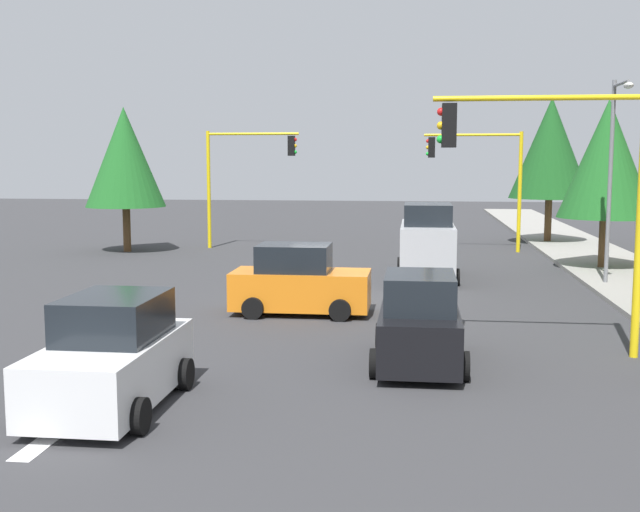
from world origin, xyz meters
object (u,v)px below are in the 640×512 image
traffic_signal_far_left (481,167)px  street_lamp_curbside (614,160)px  traffic_signal_near_left (558,170)px  tree_roadside_far (551,148)px  traffic_signal_far_right (244,166)px  car_black (419,323)px  delivery_van_silver (427,244)px  tree_roadside_mid (607,159)px  tree_opposite_side (125,157)px  car_white (112,357)px  car_orange (299,282)px

traffic_signal_far_left → street_lamp_curbside: size_ratio=0.81×
traffic_signal_near_left → tree_roadside_far: bearing=171.0°
traffic_signal_far_right → street_lamp_curbside: street_lamp_curbside is taller
traffic_signal_far_left → car_black: (21.21, -2.92, -3.11)m
delivery_van_silver → car_black: size_ratio=1.22×
traffic_signal_far_left → tree_roadside_mid: bearing=35.7°
traffic_signal_far_left → traffic_signal_far_right: traffic_signal_far_right is taller
tree_opposite_side → tree_roadside_far: bearing=106.3°
street_lamp_curbside → tree_roadside_far: (-14.39, 0.30, 0.60)m
tree_opposite_side → street_lamp_curbside: bearing=67.4°
car_white → traffic_signal_far_left: bearing=161.5°
traffic_signal_far_right → car_black: 23.06m
street_lamp_curbside → car_orange: size_ratio=1.81×
traffic_signal_near_left → delivery_van_silver: traffic_signal_near_left is taller
traffic_signal_near_left → car_white: size_ratio=1.46×
traffic_signal_near_left → street_lamp_curbside: (-9.61, 3.48, 0.24)m
traffic_signal_far_left → tree_roadside_far: size_ratio=0.75×
traffic_signal_far_left → tree_roadside_mid: 7.39m
traffic_signal_near_left → tree_roadside_mid: size_ratio=0.87×
traffic_signal_far_left → traffic_signal_near_left: bearing=0.1°
delivery_van_silver → traffic_signal_far_left: bearing=163.9°
car_orange → car_white: bearing=-12.8°
tree_roadside_mid → tree_roadside_far: tree_roadside_far is taller
tree_roadside_mid → car_white: size_ratio=1.68×
traffic_signal_far_left → street_lamp_curbside: street_lamp_curbside is taller
tree_roadside_far → car_orange: tree_roadside_far is taller
car_orange → tree_roadside_mid: bearing=133.4°
traffic_signal_far_right → tree_roadside_far: bearing=104.7°
car_black → car_white: same height
car_black → tree_opposite_side: bearing=-144.4°
traffic_signal_far_left → car_black: bearing=-7.8°
traffic_signal_near_left → car_orange: bearing=-122.4°
street_lamp_curbside → delivery_van_silver: bearing=-102.9°
tree_roadside_mid → delivery_van_silver: bearing=-66.6°
traffic_signal_far_right → street_lamp_curbside: bearing=55.1°
traffic_signal_far_right → car_black: traffic_signal_far_right is taller
traffic_signal_far_right → traffic_signal_near_left: 23.03m
tree_roadside_far → traffic_signal_far_right: bearing=-75.3°
tree_roadside_far → traffic_signal_far_left: bearing=-43.6°
street_lamp_curbside → tree_roadside_mid: size_ratio=1.05×
car_orange → car_white: same height
car_black → car_white: (3.57, -5.36, 0.00)m
traffic_signal_near_left → delivery_van_silver: size_ratio=1.21×
street_lamp_curbside → tree_opposite_side: street_lamp_curbside is taller
traffic_signal_near_left → tree_roadside_far: size_ratio=0.77×
tree_opposite_side → car_black: tree_opposite_side is taller
car_white → car_orange: bearing=167.2°
traffic_signal_far_left → car_white: 26.31m
traffic_signal_near_left → tree_opposite_side: (-18.00, -16.72, 0.35)m
tree_roadside_mid → traffic_signal_far_right: bearing=-110.9°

